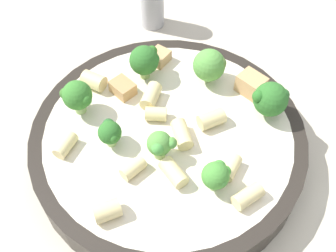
{
  "coord_description": "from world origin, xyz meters",
  "views": [
    {
      "loc": [
        0.03,
        0.25,
        0.37
      ],
      "look_at": [
        0.0,
        0.0,
        0.04
      ],
      "focal_mm": 45.0,
      "sensor_mm": 36.0,
      "label": 1
    }
  ],
  "objects_px": {
    "rigatoni_0": "(171,173)",
    "chicken_chunk_0": "(160,57)",
    "broccoli_floret_2": "(77,96)",
    "broccoli_floret_4": "(145,60)",
    "rigatoni_6": "(94,81)",
    "chicken_chunk_2": "(251,84)",
    "rigatoni_3": "(211,119)",
    "rigatoni_5": "(133,168)",
    "rigatoni_10": "(248,196)",
    "broccoli_floret_6": "(110,132)",
    "pasta_bowl": "(168,140)",
    "chicken_chunk_1": "(123,88)",
    "broccoli_floret_0": "(216,175)",
    "rigatoni_8": "(107,211)",
    "broccoli_floret_3": "(210,65)",
    "rigatoni_2": "(156,114)",
    "rigatoni_1": "(231,168)",
    "rigatoni_7": "(182,134)",
    "broccoli_floret_5": "(271,99)",
    "broccoli_floret_1": "(160,145)",
    "rigatoni_9": "(151,96)",
    "rigatoni_4": "(66,145)"
  },
  "relations": [
    {
      "from": "rigatoni_0",
      "to": "chicken_chunk_0",
      "type": "xyz_separation_m",
      "value": [
        -0.0,
        -0.16,
        -0.0
      ]
    },
    {
      "from": "broccoli_floret_2",
      "to": "broccoli_floret_4",
      "type": "height_order",
      "value": "same"
    },
    {
      "from": "rigatoni_6",
      "to": "chicken_chunk_2",
      "type": "xyz_separation_m",
      "value": [
        -0.17,
        0.02,
        0.0
      ]
    },
    {
      "from": "rigatoni_3",
      "to": "rigatoni_5",
      "type": "xyz_separation_m",
      "value": [
        0.08,
        0.05,
        -0.0
      ]
    },
    {
      "from": "rigatoni_10",
      "to": "broccoli_floret_6",
      "type": "bearing_deg",
      "value": -32.12
    },
    {
      "from": "broccoli_floret_2",
      "to": "chicken_chunk_0",
      "type": "relative_size",
      "value": 1.74
    },
    {
      "from": "rigatoni_0",
      "to": "pasta_bowl",
      "type": "bearing_deg",
      "value": -92.82
    },
    {
      "from": "broccoli_floret_6",
      "to": "chicken_chunk_1",
      "type": "relative_size",
      "value": 1.18
    },
    {
      "from": "chicken_chunk_0",
      "to": "broccoli_floret_0",
      "type": "bearing_deg",
      "value": 101.89
    },
    {
      "from": "broccoli_floret_0",
      "to": "chicken_chunk_0",
      "type": "xyz_separation_m",
      "value": [
        0.04,
        -0.17,
        -0.01
      ]
    },
    {
      "from": "broccoli_floret_2",
      "to": "rigatoni_8",
      "type": "relative_size",
      "value": 1.68
    },
    {
      "from": "broccoli_floret_6",
      "to": "rigatoni_0",
      "type": "relative_size",
      "value": 1.03
    },
    {
      "from": "pasta_bowl",
      "to": "chicken_chunk_2",
      "type": "height_order",
      "value": "chicken_chunk_2"
    },
    {
      "from": "broccoli_floret_0",
      "to": "rigatoni_3",
      "type": "bearing_deg",
      "value": -96.56
    },
    {
      "from": "broccoli_floret_3",
      "to": "rigatoni_2",
      "type": "distance_m",
      "value": 0.08
    },
    {
      "from": "broccoli_floret_2",
      "to": "rigatoni_0",
      "type": "distance_m",
      "value": 0.12
    },
    {
      "from": "pasta_bowl",
      "to": "rigatoni_2",
      "type": "relative_size",
      "value": 12.87
    },
    {
      "from": "rigatoni_6",
      "to": "chicken_chunk_0",
      "type": "xyz_separation_m",
      "value": [
        -0.07,
        -0.03,
        -0.0
      ]
    },
    {
      "from": "broccoli_floret_3",
      "to": "rigatoni_8",
      "type": "distance_m",
      "value": 0.19
    },
    {
      "from": "rigatoni_1",
      "to": "rigatoni_8",
      "type": "height_order",
      "value": "rigatoni_8"
    },
    {
      "from": "rigatoni_7",
      "to": "chicken_chunk_1",
      "type": "distance_m",
      "value": 0.09
    },
    {
      "from": "broccoli_floret_0",
      "to": "broccoli_floret_5",
      "type": "xyz_separation_m",
      "value": [
        -0.07,
        -0.08,
        0.0
      ]
    },
    {
      "from": "broccoli_floret_5",
      "to": "broccoli_floret_6",
      "type": "relative_size",
      "value": 1.39
    },
    {
      "from": "broccoli_floret_3",
      "to": "rigatoni_6",
      "type": "height_order",
      "value": "broccoli_floret_3"
    },
    {
      "from": "rigatoni_0",
      "to": "chicken_chunk_2",
      "type": "distance_m",
      "value": 0.14
    },
    {
      "from": "broccoli_floret_1",
      "to": "rigatoni_1",
      "type": "height_order",
      "value": "broccoli_floret_1"
    },
    {
      "from": "chicken_chunk_2",
      "to": "rigatoni_0",
      "type": "bearing_deg",
      "value": 45.7
    },
    {
      "from": "broccoli_floret_0",
      "to": "broccoli_floret_1",
      "type": "distance_m",
      "value": 0.06
    },
    {
      "from": "broccoli_floret_2",
      "to": "rigatoni_6",
      "type": "xyz_separation_m",
      "value": [
        -0.01,
        -0.03,
        -0.01
      ]
    },
    {
      "from": "broccoli_floret_4",
      "to": "chicken_chunk_1",
      "type": "height_order",
      "value": "broccoli_floret_4"
    },
    {
      "from": "rigatoni_9",
      "to": "rigatoni_5",
      "type": "bearing_deg",
      "value": 75.05
    },
    {
      "from": "rigatoni_7",
      "to": "broccoli_floret_6",
      "type": "bearing_deg",
      "value": -1.74
    },
    {
      "from": "broccoli_floret_5",
      "to": "chicken_chunk_0",
      "type": "relative_size",
      "value": 1.8
    },
    {
      "from": "broccoli_floret_4",
      "to": "rigatoni_0",
      "type": "height_order",
      "value": "broccoli_floret_4"
    },
    {
      "from": "pasta_bowl",
      "to": "chicken_chunk_1",
      "type": "xyz_separation_m",
      "value": [
        0.04,
        -0.06,
        0.02
      ]
    },
    {
      "from": "broccoli_floret_2",
      "to": "rigatoni_1",
      "type": "distance_m",
      "value": 0.17
    },
    {
      "from": "broccoli_floret_4",
      "to": "broccoli_floret_5",
      "type": "height_order",
      "value": "same"
    },
    {
      "from": "broccoli_floret_3",
      "to": "rigatoni_3",
      "type": "height_order",
      "value": "broccoli_floret_3"
    },
    {
      "from": "rigatoni_1",
      "to": "rigatoni_6",
      "type": "xyz_separation_m",
      "value": [
        0.13,
        -0.12,
        0.0
      ]
    },
    {
      "from": "broccoli_floret_0",
      "to": "rigatoni_2",
      "type": "xyz_separation_m",
      "value": [
        0.05,
        -0.09,
        -0.01
      ]
    },
    {
      "from": "rigatoni_0",
      "to": "broccoli_floret_1",
      "type": "bearing_deg",
      "value": -72.83
    },
    {
      "from": "rigatoni_4",
      "to": "rigatoni_10",
      "type": "height_order",
      "value": "rigatoni_10"
    },
    {
      "from": "rigatoni_2",
      "to": "rigatoni_8",
      "type": "distance_m",
      "value": 0.12
    },
    {
      "from": "broccoli_floret_3",
      "to": "rigatoni_0",
      "type": "xyz_separation_m",
      "value": [
        0.05,
        0.12,
        -0.02
      ]
    },
    {
      "from": "rigatoni_1",
      "to": "rigatoni_7",
      "type": "distance_m",
      "value": 0.06
    },
    {
      "from": "pasta_bowl",
      "to": "rigatoni_5",
      "type": "relative_size",
      "value": 11.77
    },
    {
      "from": "broccoli_floret_0",
      "to": "rigatoni_9",
      "type": "distance_m",
      "value": 0.12
    },
    {
      "from": "pasta_bowl",
      "to": "rigatoni_2",
      "type": "bearing_deg",
      "value": -60.98
    },
    {
      "from": "broccoli_floret_2",
      "to": "rigatoni_3",
      "type": "bearing_deg",
      "value": 166.95
    },
    {
      "from": "pasta_bowl",
      "to": "chicken_chunk_1",
      "type": "distance_m",
      "value": 0.08
    }
  ]
}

